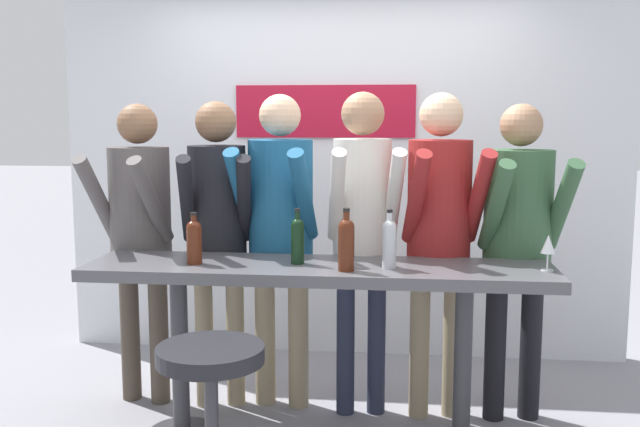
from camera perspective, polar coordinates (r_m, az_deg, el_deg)
The scene contains 14 objects.
back_wall at distance 5.04m, azimuth 1.78°, elevation 3.01°, with size 3.97×0.12×2.54m.
tasting_table at distance 3.65m, azimuth -0.14°, elevation -6.49°, with size 2.37×0.53×0.95m.
bar_stool at distance 3.16m, azimuth -8.69°, elevation -14.58°, with size 0.48×0.48×0.73m.
person_far_left at distance 4.26m, azimuth -14.24°, elevation -0.45°, with size 0.48×0.60×1.76m.
person_left at distance 4.10m, azimuth -8.20°, elevation -0.35°, with size 0.46×0.59×1.78m.
person_center_left at distance 4.07m, azimuth -3.20°, elevation -0.17°, with size 0.48×0.60×1.81m.
person_center at distance 3.94m, azimuth 3.40°, elevation -0.08°, with size 0.44×0.58×1.82m.
person_center_right at distance 3.95m, azimuth 9.54°, elevation -0.35°, with size 0.48×0.61×1.82m.
person_right at distance 4.02m, azimuth 15.57°, elevation -1.07°, with size 0.50×0.61×1.76m.
wine_bottle_0 at distance 3.66m, azimuth -10.03°, elevation -2.08°, with size 0.08×0.08×0.26m.
wine_bottle_1 at distance 3.61m, azimuth -1.81°, elevation -2.01°, with size 0.07×0.07×0.28m.
wine_bottle_2 at distance 3.52m, azimuth 5.57°, elevation -2.23°, with size 0.07×0.07×0.29m.
wine_bottle_3 at distance 3.44m, azimuth 2.12°, elevation -2.29°, with size 0.08×0.08×0.31m.
wine_glass_0 at distance 3.62m, azimuth 17.78°, elevation -2.45°, with size 0.07×0.07×0.18m.
Camera 1 is at (0.40, -3.51, 1.69)m, focal length 40.00 mm.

